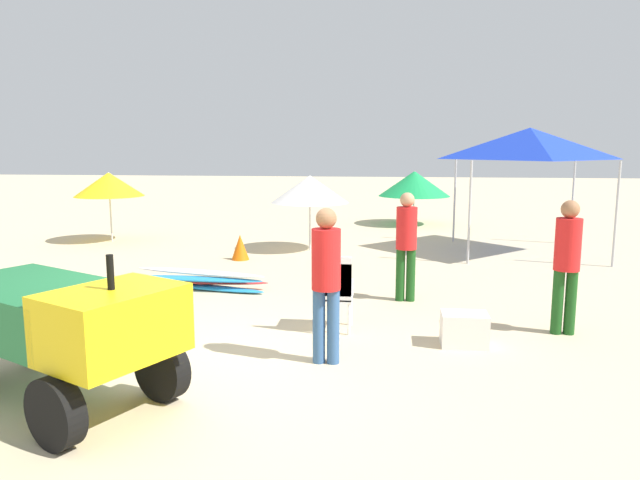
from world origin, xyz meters
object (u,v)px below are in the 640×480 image
(beach_umbrella_mid, at_px, (109,184))
(traffic_cone_near, at_px, (240,247))
(popup_canopy, at_px, (529,144))
(surfboard_pile, at_px, (199,280))
(lifeguard_near_right, at_px, (567,258))
(cooler_box, at_px, (464,329))
(beach_umbrella_far, at_px, (414,184))
(stacked_plastic_chairs, at_px, (333,286))
(utility_cart, at_px, (58,321))
(lifeguard_near_center, at_px, (406,239))
(lifeguard_near_left, at_px, (326,275))
(beach_umbrella_left, at_px, (310,189))

(beach_umbrella_mid, height_order, traffic_cone_near, beach_umbrella_mid)
(popup_canopy, bearing_deg, surfboard_pile, -146.02)
(lifeguard_near_right, bearing_deg, popup_canopy, 82.35)
(popup_canopy, relative_size, cooler_box, 5.24)
(beach_umbrella_far, distance_m, cooler_box, 11.18)
(stacked_plastic_chairs, distance_m, popup_canopy, 7.48)
(stacked_plastic_chairs, relative_size, cooler_box, 1.85)
(stacked_plastic_chairs, bearing_deg, lifeguard_near_right, 4.98)
(utility_cart, bearing_deg, popup_canopy, 54.76)
(lifeguard_near_center, bearing_deg, stacked_plastic_chairs, -120.08)
(stacked_plastic_chairs, relative_size, traffic_cone_near, 1.89)
(lifeguard_near_left, bearing_deg, surfboard_pile, 128.63)
(lifeguard_near_left, xyz_separation_m, traffic_cone_near, (-2.46, 5.76, -0.74))
(lifeguard_near_left, bearing_deg, popup_canopy, 63.09)
(utility_cart, relative_size, lifeguard_near_left, 1.62)
(utility_cart, bearing_deg, lifeguard_near_left, 28.54)
(utility_cart, xyz_separation_m, stacked_plastic_chairs, (2.35, 2.41, -0.18))
(traffic_cone_near, bearing_deg, beach_umbrella_mid, 152.82)
(stacked_plastic_chairs, bearing_deg, lifeguard_near_left, -88.75)
(lifeguard_near_right, xyz_separation_m, beach_umbrella_far, (-1.50, 10.52, 0.26))
(beach_umbrella_mid, bearing_deg, popup_canopy, -2.28)
(lifeguard_near_left, bearing_deg, lifeguard_near_right, 25.23)
(lifeguard_near_left, height_order, lifeguard_near_center, lifeguard_near_left)
(lifeguard_near_left, bearing_deg, traffic_cone_near, 113.12)
(lifeguard_near_center, bearing_deg, beach_umbrella_far, 87.01)
(beach_umbrella_mid, height_order, beach_umbrella_far, beach_umbrella_mid)
(surfboard_pile, height_order, lifeguard_near_center, lifeguard_near_center)
(beach_umbrella_mid, xyz_separation_m, traffic_cone_near, (3.84, -1.97, -1.18))
(surfboard_pile, bearing_deg, popup_canopy, 33.98)
(stacked_plastic_chairs, relative_size, lifeguard_near_right, 0.59)
(surfboard_pile, xyz_separation_m, lifeguard_near_center, (3.45, -0.34, 0.81))
(lifeguard_near_center, distance_m, beach_umbrella_left, 4.77)
(popup_canopy, height_order, traffic_cone_near, popup_canopy)
(utility_cart, relative_size, traffic_cone_near, 5.22)
(cooler_box, bearing_deg, beach_umbrella_left, 113.57)
(beach_umbrella_mid, bearing_deg, traffic_cone_near, -27.18)
(utility_cart, relative_size, beach_umbrella_far, 1.29)
(beach_umbrella_far, bearing_deg, traffic_cone_near, -122.30)
(surfboard_pile, height_order, cooler_box, cooler_box)
(utility_cart, height_order, beach_umbrella_far, beach_umbrella_far)
(lifeguard_near_left, xyz_separation_m, lifeguard_near_center, (0.94, 2.79, -0.03))
(lifeguard_near_right, relative_size, traffic_cone_near, 3.21)
(beach_umbrella_left, bearing_deg, lifeguard_near_center, -63.96)
(lifeguard_near_center, bearing_deg, popup_canopy, 58.55)
(stacked_plastic_chairs, bearing_deg, cooler_box, -12.10)
(popup_canopy, xyz_separation_m, traffic_cone_near, (-6.18, -1.57, -2.18))
(popup_canopy, distance_m, beach_umbrella_left, 4.98)
(lifeguard_near_center, xyz_separation_m, lifeguard_near_right, (1.98, -1.41, 0.02))
(beach_umbrella_far, bearing_deg, beach_umbrella_left, -117.87)
(beach_umbrella_left, bearing_deg, cooler_box, -66.43)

